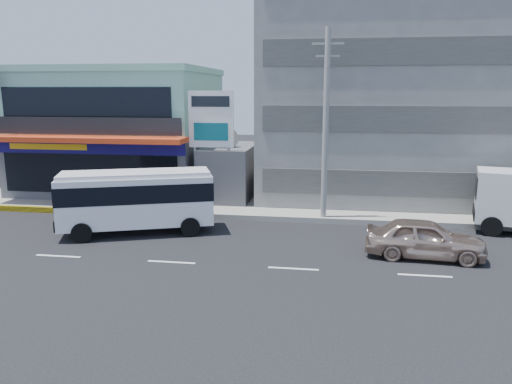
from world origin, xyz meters
TOP-DOWN VIEW (x-y plane):
  - ground at (0.00, 0.00)m, footprint 120.00×120.00m
  - sidewalk at (5.00, 9.50)m, footprint 70.00×5.00m
  - shop_building at (-8.00, 13.95)m, footprint 12.40×11.70m
  - concrete_building at (10.00, 15.00)m, footprint 16.00×12.00m
  - gap_structure at (0.00, 12.00)m, footprint 3.00×6.00m
  - satellite_dish at (0.00, 11.00)m, footprint 1.50×1.50m
  - billboard at (-0.50, 9.20)m, footprint 2.60×0.18m
  - utility_pole_near at (6.00, 7.40)m, footprint 1.60×0.30m
  - minibus at (-3.00, 3.90)m, footprint 7.67×4.75m
  - sedan at (10.32, 2.21)m, footprint 5.02×2.35m
  - motorcycle_rider at (-5.45, 5.32)m, footprint 2.01×1.09m

SIDE VIEW (x-z plane):
  - ground at x=0.00m, z-range 0.00..0.00m
  - sidewalk at x=5.00m, z-range 0.00..0.30m
  - motorcycle_rider at x=-5.45m, z-range -0.42..2.03m
  - sedan at x=10.32m, z-range 0.00..1.66m
  - gap_structure at x=0.00m, z-range 0.00..3.50m
  - minibus at x=-3.00m, z-range 0.30..3.36m
  - satellite_dish at x=0.00m, z-range 3.50..3.65m
  - shop_building at x=-8.00m, z-range 0.00..8.00m
  - billboard at x=-0.50m, z-range 1.48..8.38m
  - utility_pole_near at x=6.00m, z-range 0.15..10.15m
  - concrete_building at x=10.00m, z-range 0.00..14.00m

